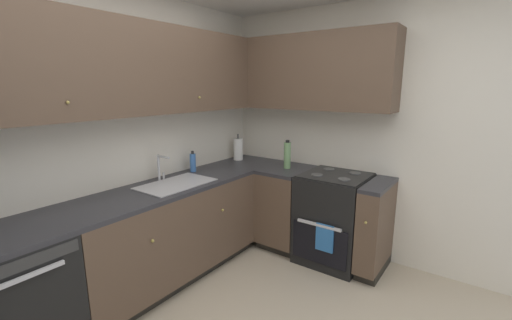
{
  "coord_description": "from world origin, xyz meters",
  "views": [
    {
      "loc": [
        -1.38,
        -0.96,
        1.73
      ],
      "look_at": [
        1.01,
        0.77,
        1.08
      ],
      "focal_mm": 23.55,
      "sensor_mm": 36.0,
      "label": 1
    }
  ],
  "objects_px": {
    "soap_bottle": "(193,162)",
    "oil_bottle": "(287,155)",
    "oven_range": "(334,217)",
    "paper_towel_roll": "(238,149)",
    "dishwasher": "(15,303)"
  },
  "relations": [
    {
      "from": "dishwasher",
      "to": "oil_bottle",
      "type": "distance_m",
      "value": 2.51
    },
    {
      "from": "dishwasher",
      "to": "soap_bottle",
      "type": "bearing_deg",
      "value": 6.07
    },
    {
      "from": "soap_bottle",
      "to": "oil_bottle",
      "type": "height_order",
      "value": "oil_bottle"
    },
    {
      "from": "oven_range",
      "to": "oil_bottle",
      "type": "distance_m",
      "value": 0.79
    },
    {
      "from": "soap_bottle",
      "to": "oil_bottle",
      "type": "bearing_deg",
      "value": -45.76
    },
    {
      "from": "oven_range",
      "to": "paper_towel_roll",
      "type": "xyz_separation_m",
      "value": [
        0.0,
        1.23,
        0.56
      ]
    },
    {
      "from": "dishwasher",
      "to": "oil_bottle",
      "type": "bearing_deg",
      "value": -12.36
    },
    {
      "from": "oven_range",
      "to": "soap_bottle",
      "type": "distance_m",
      "value": 1.52
    },
    {
      "from": "dishwasher",
      "to": "oil_bottle",
      "type": "xyz_separation_m",
      "value": [
        2.38,
        -0.52,
        0.6
      ]
    },
    {
      "from": "dishwasher",
      "to": "oven_range",
      "type": "bearing_deg",
      "value": -23.92
    },
    {
      "from": "dishwasher",
      "to": "soap_bottle",
      "type": "distance_m",
      "value": 1.8
    },
    {
      "from": "oven_range",
      "to": "paper_towel_roll",
      "type": "height_order",
      "value": "paper_towel_roll"
    },
    {
      "from": "oil_bottle",
      "to": "dishwasher",
      "type": "bearing_deg",
      "value": 167.64
    },
    {
      "from": "oven_range",
      "to": "paper_towel_roll",
      "type": "bearing_deg",
      "value": 89.78
    },
    {
      "from": "oven_range",
      "to": "oil_bottle",
      "type": "bearing_deg",
      "value": 91.94
    }
  ]
}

